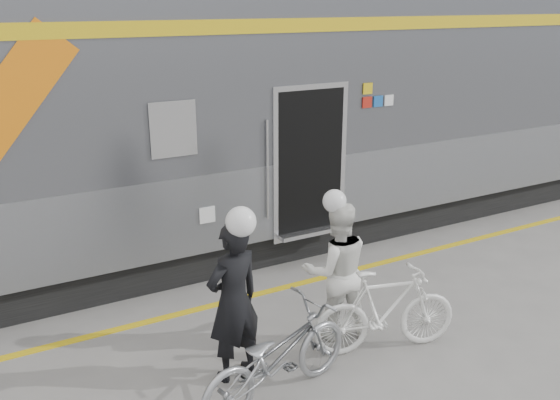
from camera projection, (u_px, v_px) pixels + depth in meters
ground at (349, 379)px, 6.19m from camera, size 90.00×90.00×0.00m
train at (127, 125)px, 8.54m from camera, size 24.00×3.17×4.10m
safety_strip at (258, 294)px, 7.98m from camera, size 24.00×0.12×0.01m
man at (233, 301)px, 6.00m from camera, size 0.71×0.55×1.73m
bicycle_left at (277, 356)px, 5.76m from camera, size 1.91×1.03×0.95m
woman at (336, 270)px, 6.78m from camera, size 0.94×0.81×1.65m
bicycle_right at (386, 310)px, 6.56m from camera, size 1.73×0.90×1.00m
helmet_man at (231, 207)px, 5.67m from camera, size 0.30×0.30×0.30m
helmet_woman at (339, 191)px, 6.48m from camera, size 0.26×0.26×0.26m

